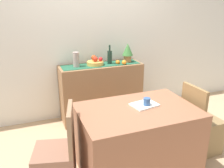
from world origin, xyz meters
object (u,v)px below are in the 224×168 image
object	(u,v)px
coffee_cup	(147,102)
chair_near_window	(57,165)
dining_table	(137,139)
ceramic_vase	(76,60)
wine_bottle	(110,57)
sideboard_console	(101,92)
open_book	(144,105)
potted_plant	(128,52)
chair_by_corner	(200,132)
fruit_bowl	(95,63)

from	to	relation	value
coffee_cup	chair_near_window	bearing A→B (deg)	-178.56
dining_table	ceramic_vase	bearing A→B (deg)	104.75
ceramic_vase	chair_near_window	size ratio (longest dim) A/B	0.25
wine_bottle	dining_table	distance (m)	1.49
sideboard_console	open_book	distance (m)	1.32
wine_bottle	open_book	size ratio (longest dim) A/B	1.06
dining_table	chair_near_window	xyz separation A→B (m)	(-0.90, -0.00, -0.10)
wine_bottle	dining_table	world-z (taller)	wine_bottle
wine_bottle	dining_table	size ratio (longest dim) A/B	0.23
potted_plant	chair_near_window	world-z (taller)	potted_plant
sideboard_console	coffee_cup	size ratio (longest dim) A/B	12.95
open_book	chair_by_corner	size ratio (longest dim) A/B	0.31
ceramic_vase	coffee_cup	size ratio (longest dim) A/B	2.28
potted_plant	dining_table	world-z (taller)	potted_plant
chair_near_window	chair_by_corner	xyz separation A→B (m)	(1.80, 0.00, 0.00)
open_book	sideboard_console	bearing A→B (deg)	83.18
sideboard_console	coffee_cup	distance (m)	1.36
fruit_bowl	dining_table	xyz separation A→B (m)	(0.06, -1.34, -0.56)
sideboard_console	fruit_bowl	distance (m)	0.49
wine_bottle	chair_by_corner	distance (m)	1.69
dining_table	chair_near_window	size ratio (longest dim) A/B	1.41
ceramic_vase	chair_near_window	distance (m)	1.63
fruit_bowl	chair_by_corner	distance (m)	1.77
open_book	chair_by_corner	world-z (taller)	chair_by_corner
dining_table	potted_plant	bearing A→B (deg)	70.15
potted_plant	open_book	xyz separation A→B (m)	(-0.37, -1.28, -0.32)
open_book	coffee_cup	distance (m)	0.05
sideboard_console	dining_table	xyz separation A→B (m)	(-0.03, -1.34, -0.08)
chair_near_window	chair_by_corner	world-z (taller)	same
sideboard_console	open_book	world-z (taller)	sideboard_console
sideboard_console	chair_by_corner	size ratio (longest dim) A/B	1.43
potted_plant	coffee_cup	world-z (taller)	potted_plant
dining_table	wine_bottle	bearing A→B (deg)	82.44
sideboard_console	wine_bottle	size ratio (longest dim) A/B	4.35
potted_plant	open_book	bearing A→B (deg)	-106.26
coffee_cup	chair_by_corner	distance (m)	0.94
potted_plant	coffee_cup	xyz separation A→B (m)	(-0.36, -1.31, -0.28)
sideboard_console	potted_plant	xyz separation A→B (m)	(0.45, 0.00, 0.62)
dining_table	open_book	world-z (taller)	open_book
wine_bottle	chair_near_window	size ratio (longest dim) A/B	0.33
wine_bottle	potted_plant	bearing A→B (deg)	0.00
fruit_bowl	coffee_cup	bearing A→B (deg)	-82.24
sideboard_console	chair_by_corner	world-z (taller)	chair_by_corner
ceramic_vase	chair_by_corner	xyz separation A→B (m)	(1.25, -1.34, -0.74)
wine_bottle	potted_plant	size ratio (longest dim) A/B	0.98
coffee_cup	chair_by_corner	world-z (taller)	chair_by_corner
chair_by_corner	potted_plant	bearing A→B (deg)	107.32
potted_plant	ceramic_vase	bearing A→B (deg)	180.00
sideboard_console	chair_by_corner	xyz separation A→B (m)	(0.87, -1.34, -0.18)
fruit_bowl	potted_plant	xyz separation A→B (m)	(0.54, 0.00, 0.14)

